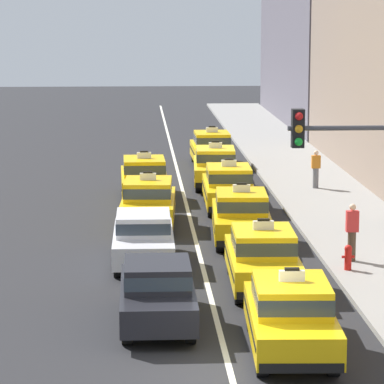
# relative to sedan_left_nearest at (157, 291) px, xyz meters

# --- Properties ---
(ground_plane) EXTENTS (160.00, 160.00, 0.00)m
(ground_plane) POSITION_rel_sedan_left_nearest_xyz_m (1.45, -3.48, -0.85)
(ground_plane) COLOR #232326
(lane_stripe_left_right) EXTENTS (0.14, 80.00, 0.01)m
(lane_stripe_left_right) POSITION_rel_sedan_left_nearest_xyz_m (1.45, 16.52, -0.84)
(lane_stripe_left_right) COLOR silver
(lane_stripe_left_right) RESTS_ON ground
(sidewalk_curb) EXTENTS (4.00, 90.00, 0.15)m
(sidewalk_curb) POSITION_rel_sedan_left_nearest_xyz_m (7.05, 11.52, -0.77)
(sidewalk_curb) COLOR gray
(sidewalk_curb) RESTS_ON ground
(sedan_left_nearest) EXTENTS (1.76, 4.30, 1.58)m
(sedan_left_nearest) POSITION_rel_sedan_left_nearest_xyz_m (0.00, 0.00, 0.00)
(sedan_left_nearest) COLOR black
(sedan_left_nearest) RESTS_ON ground
(sedan_left_second) EXTENTS (1.80, 4.31, 1.58)m
(sedan_left_second) POSITION_rel_sedan_left_nearest_xyz_m (-0.28, 6.00, 0.00)
(sedan_left_second) COLOR black
(sedan_left_second) RESTS_ON ground
(taxi_left_third) EXTENTS (2.04, 4.65, 1.96)m
(taxi_left_third) POSITION_rel_sedan_left_nearest_xyz_m (-0.07, 11.50, 0.03)
(taxi_left_third) COLOR black
(taxi_left_third) RESTS_ON ground
(taxi_left_fourth) EXTENTS (1.90, 4.59, 1.96)m
(taxi_left_fourth) POSITION_rel_sedan_left_nearest_xyz_m (-0.16, 16.75, 0.03)
(taxi_left_fourth) COLOR black
(taxi_left_fourth) RESTS_ON ground
(taxi_right_nearest) EXTENTS (2.00, 4.63, 1.96)m
(taxi_right_nearest) POSITION_rel_sedan_left_nearest_xyz_m (2.89, -2.17, 0.03)
(taxi_right_nearest) COLOR black
(taxi_right_nearest) RESTS_ON ground
(taxi_right_second) EXTENTS (1.94, 4.61, 1.96)m
(taxi_right_second) POSITION_rel_sedan_left_nearest_xyz_m (2.92, 3.17, 0.03)
(taxi_right_second) COLOR black
(taxi_right_second) RESTS_ON ground
(taxi_right_third) EXTENTS (2.04, 4.64, 1.96)m
(taxi_right_third) POSITION_rel_sedan_left_nearest_xyz_m (2.92, 8.97, 0.03)
(taxi_right_third) COLOR black
(taxi_right_third) RESTS_ON ground
(taxi_right_fourth) EXTENTS (1.91, 4.60, 1.96)m
(taxi_right_fourth) POSITION_rel_sedan_left_nearest_xyz_m (3.00, 14.48, 0.03)
(taxi_right_fourth) COLOR black
(taxi_right_fourth) RESTS_ON ground
(taxi_right_fifth) EXTENTS (2.03, 4.64, 1.96)m
(taxi_right_fifth) POSITION_rel_sedan_left_nearest_xyz_m (2.89, 19.63, 0.03)
(taxi_right_fifth) COLOR black
(taxi_right_fifth) RESTS_ON ground
(taxi_right_sixth) EXTENTS (1.87, 4.58, 1.96)m
(taxi_right_sixth) POSITION_rel_sedan_left_nearest_xyz_m (3.15, 25.23, 0.03)
(taxi_right_sixth) COLOR black
(taxi_right_sixth) RESTS_ON ground
(pedestrian_near_crosswalk) EXTENTS (0.36, 0.24, 1.72)m
(pedestrian_near_crosswalk) POSITION_rel_sedan_left_nearest_xyz_m (5.85, 5.56, 0.17)
(pedestrian_near_crosswalk) COLOR #473828
(pedestrian_near_crosswalk) RESTS_ON sidewalk_curb
(pedestrian_mid_block) EXTENTS (0.36, 0.24, 1.57)m
(pedestrian_mid_block) POSITION_rel_sedan_left_nearest_xyz_m (6.94, 18.13, 0.09)
(pedestrian_mid_block) COLOR slate
(pedestrian_mid_block) RESTS_ON sidewalk_curb
(fire_hydrant) EXTENTS (0.36, 0.22, 0.73)m
(fire_hydrant) POSITION_rel_sedan_left_nearest_xyz_m (5.53, 4.50, -0.30)
(fire_hydrant) COLOR red
(fire_hydrant) RESTS_ON sidewalk_curb
(traffic_light_pole) EXTENTS (2.87, 0.33, 5.58)m
(traffic_light_pole) POSITION_rel_sedan_left_nearest_xyz_m (4.34, -3.92, 2.97)
(traffic_light_pole) COLOR #47474C
(traffic_light_pole) RESTS_ON ground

